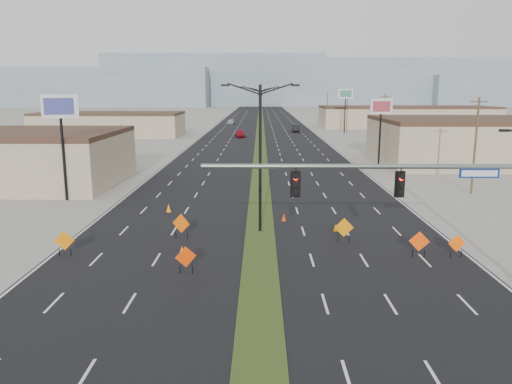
{
  "coord_description": "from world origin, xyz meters",
  "views": [
    {
      "loc": [
        0.02,
        -21.42,
        9.66
      ],
      "look_at": [
        -0.26,
        10.03,
        3.2
      ],
      "focal_mm": 35.0,
      "sensor_mm": 36.0,
      "label": 1
    }
  ],
  "objects_px": {
    "construction_sign_1": "(186,258)",
    "cone_3": "(169,208)",
    "signal_mast": "(439,194)",
    "construction_sign_4": "(419,242)",
    "car_left": "(240,133)",
    "streetlight_4": "(260,105)",
    "streetlight_1": "(260,125)",
    "construction_sign_0": "(64,242)",
    "pole_sign_east_near": "(381,112)",
    "cone_2": "(335,227)",
    "construction_sign_2": "(181,224)",
    "construction_sign_5": "(457,244)",
    "car_mid": "(296,128)",
    "streetlight_0": "(260,154)",
    "streetlight_2": "(260,114)",
    "construction_sign_3": "(344,228)",
    "streetlight_6": "(261,101)",
    "streetlight_5": "(260,102)",
    "cone_1": "(284,217)",
    "pole_sign_west": "(60,115)",
    "streetlight_3": "(260,108)",
    "pole_sign_east_far": "(346,97)",
    "car_far": "(231,122)",
    "cone_0": "(182,251)"
  },
  "relations": [
    {
      "from": "pole_sign_east_far",
      "to": "streetlight_3",
      "type": "bearing_deg",
      "value": 179.31
    },
    {
      "from": "streetlight_1",
      "to": "construction_sign_5",
      "type": "relative_size",
      "value": 7.07
    },
    {
      "from": "streetlight_4",
      "to": "construction_sign_0",
      "type": "height_order",
      "value": "streetlight_4"
    },
    {
      "from": "cone_1",
      "to": "cone_2",
      "type": "bearing_deg",
      "value": -37.78
    },
    {
      "from": "car_left",
      "to": "cone_1",
      "type": "distance_m",
      "value": 67.73
    },
    {
      "from": "cone_3",
      "to": "construction_sign_4",
      "type": "bearing_deg",
      "value": -33.26
    },
    {
      "from": "car_left",
      "to": "streetlight_4",
      "type": "bearing_deg",
      "value": 77.25
    },
    {
      "from": "pole_sign_east_near",
      "to": "construction_sign_4",
      "type": "bearing_deg",
      "value": -105.82
    },
    {
      "from": "construction_sign_1",
      "to": "construction_sign_3",
      "type": "xyz_separation_m",
      "value": [
        9.31,
        5.59,
        0.07
      ]
    },
    {
      "from": "construction_sign_3",
      "to": "cone_0",
      "type": "relative_size",
      "value": 2.69
    },
    {
      "from": "streetlight_1",
      "to": "streetlight_4",
      "type": "relative_size",
      "value": 1.0
    },
    {
      "from": "construction_sign_3",
      "to": "pole_sign_east_far",
      "type": "bearing_deg",
      "value": 80.88
    },
    {
      "from": "car_far",
      "to": "car_mid",
      "type": "bearing_deg",
      "value": -52.92
    },
    {
      "from": "streetlight_3",
      "to": "car_far",
      "type": "xyz_separation_m",
      "value": [
        -8.43,
        25.01,
        -4.75
      ]
    },
    {
      "from": "construction_sign_1",
      "to": "cone_3",
      "type": "bearing_deg",
      "value": 81.14
    },
    {
      "from": "construction_sign_0",
      "to": "streetlight_3",
      "type": "bearing_deg",
      "value": 71.36
    },
    {
      "from": "car_left",
      "to": "construction_sign_2",
      "type": "relative_size",
      "value": 2.72
    },
    {
      "from": "construction_sign_2",
      "to": "streetlight_3",
      "type": "bearing_deg",
      "value": 109.49
    },
    {
      "from": "streetlight_6",
      "to": "construction_sign_3",
      "type": "xyz_separation_m",
      "value": [
        5.37,
        -170.64,
        -4.45
      ]
    },
    {
      "from": "streetlight_4",
      "to": "cone_2",
      "type": "xyz_separation_m",
      "value": [
        5.25,
        -111.93,
        -5.15
      ]
    },
    {
      "from": "signal_mast",
      "to": "construction_sign_4",
      "type": "relative_size",
      "value": 10.27
    },
    {
      "from": "cone_2",
      "to": "cone_3",
      "type": "distance_m",
      "value": 13.72
    },
    {
      "from": "streetlight_5",
      "to": "construction_sign_4",
      "type": "height_order",
      "value": "streetlight_5"
    },
    {
      "from": "streetlight_4",
      "to": "car_left",
      "type": "bearing_deg",
      "value": -95.8
    },
    {
      "from": "car_left",
      "to": "pole_sign_east_near",
      "type": "height_order",
      "value": "pole_sign_east_near"
    },
    {
      "from": "streetlight_6",
      "to": "cone_3",
      "type": "xyz_separation_m",
      "value": [
        -7.36,
        -162.52,
        -5.08
      ]
    },
    {
      "from": "construction_sign_3",
      "to": "pole_sign_east_far",
      "type": "relative_size",
      "value": 0.17
    },
    {
      "from": "cone_3",
      "to": "streetlight_0",
      "type": "bearing_deg",
      "value": -36.7
    },
    {
      "from": "streetlight_5",
      "to": "construction_sign_0",
      "type": "height_order",
      "value": "streetlight_5"
    },
    {
      "from": "streetlight_1",
      "to": "construction_sign_0",
      "type": "bearing_deg",
      "value": -108.97
    },
    {
      "from": "streetlight_5",
      "to": "construction_sign_5",
      "type": "bearing_deg",
      "value": -85.48
    },
    {
      "from": "streetlight_2",
      "to": "construction_sign_5",
      "type": "height_order",
      "value": "streetlight_2"
    },
    {
      "from": "streetlight_2",
      "to": "cone_1",
      "type": "bearing_deg",
      "value": -88.09
    },
    {
      "from": "construction_sign_5",
      "to": "streetlight_0",
      "type": "bearing_deg",
      "value": 147.21
    },
    {
      "from": "cone_1",
      "to": "pole_sign_west",
      "type": "relative_size",
      "value": 0.06
    },
    {
      "from": "streetlight_3",
      "to": "construction_sign_3",
      "type": "distance_m",
      "value": 86.92
    },
    {
      "from": "construction_sign_2",
      "to": "construction_sign_3",
      "type": "distance_m",
      "value": 10.57
    },
    {
      "from": "streetlight_2",
      "to": "cone_2",
      "type": "relative_size",
      "value": 18.61
    },
    {
      "from": "car_mid",
      "to": "signal_mast",
      "type": "bearing_deg",
      "value": -88.67
    },
    {
      "from": "streetlight_4",
      "to": "car_mid",
      "type": "height_order",
      "value": "streetlight_4"
    },
    {
      "from": "streetlight_0",
      "to": "construction_sign_1",
      "type": "height_order",
      "value": "streetlight_0"
    },
    {
      "from": "streetlight_6",
      "to": "streetlight_0",
      "type": "bearing_deg",
      "value": -90.0
    },
    {
      "from": "streetlight_0",
      "to": "car_mid",
      "type": "relative_size",
      "value": 2.0
    },
    {
      "from": "signal_mast",
      "to": "construction_sign_3",
      "type": "height_order",
      "value": "signal_mast"
    },
    {
      "from": "streetlight_5",
      "to": "cone_0",
      "type": "bearing_deg",
      "value": -91.82
    },
    {
      "from": "cone_1",
      "to": "pole_sign_west",
      "type": "distance_m",
      "value": 21.58
    },
    {
      "from": "signal_mast",
      "to": "car_left",
      "type": "height_order",
      "value": "signal_mast"
    },
    {
      "from": "construction_sign_1",
      "to": "construction_sign_4",
      "type": "bearing_deg",
      "value": -10.98
    },
    {
      "from": "construction_sign_2",
      "to": "cone_3",
      "type": "distance_m",
      "value": 7.71
    },
    {
      "from": "signal_mast",
      "to": "cone_2",
      "type": "bearing_deg",
      "value": 108.16
    }
  ]
}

